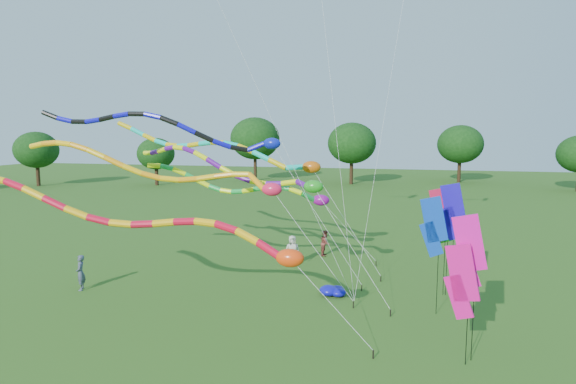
% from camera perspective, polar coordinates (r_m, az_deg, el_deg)
% --- Properties ---
extents(ground, '(160.00, 160.00, 0.00)m').
position_cam_1_polar(ground, '(17.93, -1.84, -17.30)').
color(ground, '#245215').
rests_on(ground, ground).
extents(tree_ring, '(118.19, 112.20, 9.59)m').
position_cam_1_polar(tree_ring, '(14.81, -4.26, -1.14)').
color(tree_ring, '#382314').
rests_on(tree_ring, ground).
extents(tube_kite_red, '(15.53, 1.50, 6.26)m').
position_cam_1_polar(tube_kite_red, '(18.51, -14.08, -3.91)').
color(tube_kite_red, black).
rests_on(tube_kite_red, ground).
extents(tube_kite_orange, '(14.94, 1.42, 7.61)m').
position_cam_1_polar(tube_kite_orange, '(21.89, -12.97, 2.39)').
color(tube_kite_orange, black).
rests_on(tube_kite_orange, ground).
extents(tube_kite_purple, '(13.26, 4.66, 7.30)m').
position_cam_1_polar(tube_kite_purple, '(22.67, -5.82, 2.62)').
color(tube_kite_purple, black).
rests_on(tube_kite_purple, ground).
extents(tube_kite_blue, '(14.95, 2.25, 8.94)m').
position_cam_1_polar(tube_kite_blue, '(22.79, -12.56, 7.06)').
color(tube_kite_blue, black).
rests_on(tube_kite_blue, ground).
extents(tube_kite_cyan, '(16.34, 3.87, 8.57)m').
position_cam_1_polar(tube_kite_cyan, '(27.05, -7.13, 4.90)').
color(tube_kite_cyan, black).
rests_on(tube_kite_cyan, ground).
extents(tube_kite_green, '(12.54, 1.89, 6.17)m').
position_cam_1_polar(tube_kite_green, '(26.78, -3.39, 0.34)').
color(tube_kite_green, black).
rests_on(tube_kite_green, ground).
extents(banner_pole_green, '(1.14, 0.41, 4.89)m').
position_cam_1_polar(banner_pole_green, '(22.78, 17.91, -2.76)').
color(banner_pole_green, black).
rests_on(banner_pole_green, ground).
extents(banner_pole_violet, '(1.13, 0.42, 4.37)m').
position_cam_1_polar(banner_pole_violet, '(26.73, 18.61, -2.46)').
color(banner_pole_violet, black).
rests_on(banner_pole_violet, ground).
extents(banner_pole_red, '(1.16, 0.12, 4.96)m').
position_cam_1_polar(banner_pole_red, '(22.69, 17.62, -2.62)').
color(banner_pole_red, black).
rests_on(banner_pole_red, ground).
extents(banner_pole_magenta_a, '(1.11, 0.49, 3.96)m').
position_cam_1_polar(banner_pole_magenta_a, '(16.45, 19.84, -9.98)').
color(banner_pole_magenta_a, black).
rests_on(banner_pole_magenta_a, ground).
extents(banner_pole_magenta_b, '(1.16, 0.17, 4.87)m').
position_cam_1_polar(banner_pole_magenta_b, '(16.50, 20.57, -6.71)').
color(banner_pole_magenta_b, black).
rests_on(banner_pole_magenta_b, ground).
extents(banner_pole_blue_b, '(1.15, 0.33, 5.28)m').
position_cam_1_polar(banner_pole_blue_b, '(21.68, 18.93, -2.28)').
color(banner_pole_blue_b, black).
rests_on(banner_pole_blue_b, ground).
extents(banner_pole_blue_a, '(1.16, 0.21, 4.89)m').
position_cam_1_polar(banner_pole_blue_a, '(20.20, 16.83, -3.99)').
color(banner_pole_blue_a, black).
rests_on(banner_pole_blue_a, ground).
extents(blue_nylon_heap, '(1.32, 1.54, 0.46)m').
position_cam_1_polar(blue_nylon_heap, '(22.38, 4.83, -11.63)').
color(blue_nylon_heap, '#0F0DB3').
rests_on(blue_nylon_heap, ground).
extents(person_a, '(0.98, 0.84, 1.70)m').
position_cam_1_polar(person_a, '(26.86, 0.51, -6.96)').
color(person_a, beige).
rests_on(person_a, ground).
extents(person_b, '(0.65, 0.73, 1.67)m').
position_cam_1_polar(person_b, '(24.87, -23.37, -8.77)').
color(person_b, '#444C60').
rests_on(person_b, ground).
extents(person_c, '(0.62, 0.77, 1.53)m').
position_cam_1_polar(person_c, '(29.07, 4.45, -6.05)').
color(person_c, brown).
rests_on(person_c, ground).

